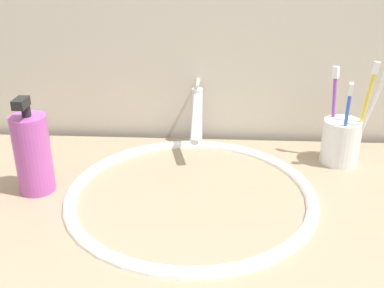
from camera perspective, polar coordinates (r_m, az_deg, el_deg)
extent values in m
cube|color=beige|center=(1.04, 1.80, 16.67)|extent=(2.35, 0.04, 2.40)
cube|color=gray|center=(0.85, 0.95, -8.07)|extent=(1.15, 0.54, 0.04)
ellipsoid|color=white|center=(0.87, -0.11, -8.94)|extent=(0.40, 0.40, 0.09)
torus|color=white|center=(0.85, -0.11, -6.37)|extent=(0.46, 0.46, 0.02)
cylinder|color=#595B60|center=(0.90, -0.11, -11.16)|extent=(0.03, 0.03, 0.01)
cylinder|color=silver|center=(1.04, 0.65, 3.47)|extent=(0.02, 0.02, 0.13)
cylinder|color=silver|center=(0.97, 0.48, 3.35)|extent=(0.02, 0.13, 0.08)
cylinder|color=silver|center=(1.03, 0.70, 7.55)|extent=(0.01, 0.05, 0.01)
cylinder|color=white|center=(1.00, 17.96, 0.27)|extent=(0.08, 0.08, 0.09)
cylinder|color=blue|center=(0.96, 18.44, 1.94)|extent=(0.01, 0.02, 0.16)
cube|color=white|center=(0.93, 19.10, 6.45)|extent=(0.01, 0.02, 0.02)
cylinder|color=purple|center=(1.00, 17.11, 3.43)|extent=(0.02, 0.02, 0.18)
cube|color=white|center=(0.98, 17.40, 8.47)|extent=(0.02, 0.02, 0.02)
cylinder|color=white|center=(0.97, 20.71, 2.69)|extent=(0.05, 0.02, 0.19)
cylinder|color=yellow|center=(0.99, 20.41, 3.28)|extent=(0.03, 0.01, 0.20)
cube|color=white|center=(0.96, 21.87, 8.74)|extent=(0.02, 0.01, 0.03)
cylinder|color=#B24CA5|center=(0.88, -19.12, -1.22)|extent=(0.07, 0.07, 0.15)
cylinder|color=black|center=(0.85, -19.88, 3.87)|extent=(0.02, 0.02, 0.02)
cube|color=black|center=(0.83, -20.38, 4.86)|extent=(0.02, 0.04, 0.02)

